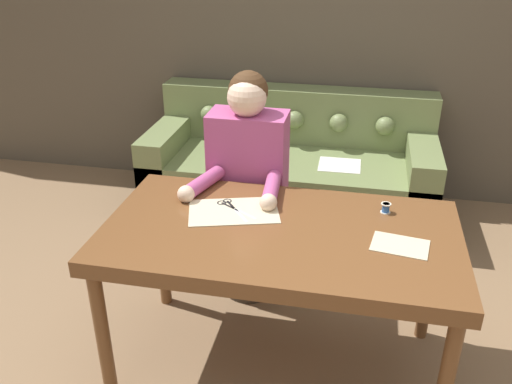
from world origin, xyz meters
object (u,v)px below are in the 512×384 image
at_px(person, 248,191).
at_px(thread_spool, 386,208).
at_px(scissors, 231,207).
at_px(dining_table, 280,244).
at_px(couch, 291,170).

bearing_deg(person, thread_spool, -23.80).
xyz_separation_m(person, thread_spool, (0.69, -0.30, 0.14)).
bearing_deg(scissors, person, 91.33).
height_order(person, thread_spool, person).
distance_m(dining_table, person, 0.60).
bearing_deg(couch, person, -94.39).
height_order(dining_table, scissors, scissors).
distance_m(dining_table, couch, 1.64).
height_order(couch, scissors, couch).
distance_m(scissors, thread_spool, 0.69).
bearing_deg(person, scissors, -88.67).
height_order(dining_table, person, person).
bearing_deg(dining_table, person, 115.58).
height_order(couch, person, person).
bearing_deg(dining_table, thread_spool, 28.54).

